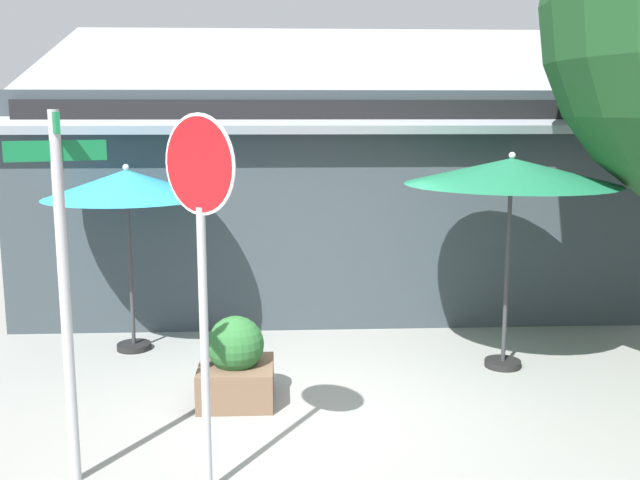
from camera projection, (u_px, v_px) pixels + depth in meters
The scene contains 7 objects.
ground_plane at pixel (314, 415), 7.57m from camera, with size 28.00×28.00×0.10m, color gray.
cafe_building at pixel (324, 187), 12.74m from camera, with size 9.73×5.87×4.78m.
street_sign_post at pixel (63, 265), 5.81m from camera, with size 0.73×0.78×3.09m.
stop_sign at pixel (201, 235), 5.59m from camera, with size 0.59×0.53×3.07m.
patio_umbrella_teal_left at pixel (127, 186), 9.15m from camera, with size 2.10×2.10×2.43m.
patio_umbrella_forest_green_center at pixel (511, 173), 8.47m from camera, with size 2.51×2.51×2.62m.
sidewalk_planter at pixel (236, 365), 7.74m from camera, with size 0.79×0.79×0.94m.
Camera 1 is at (-0.29, -7.13, 3.07)m, focal length 40.68 mm.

